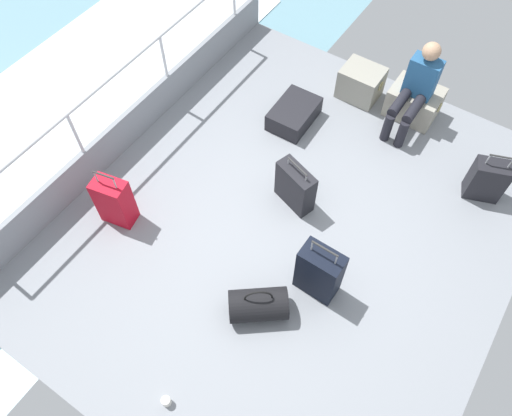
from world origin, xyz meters
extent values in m
cube|color=gray|center=(0.00, 0.00, -0.03)|extent=(4.40, 5.20, 0.06)
cube|color=gray|center=(-2.17, 0.00, 0.23)|extent=(0.06, 5.20, 0.45)
cylinder|color=silver|center=(-2.17, -0.69, 0.50)|extent=(0.04, 0.04, 1.00)
cylinder|color=silver|center=(-2.17, 0.69, 0.50)|extent=(0.04, 0.04, 1.00)
cylinder|color=silver|center=(-2.17, 2.08, 0.50)|extent=(0.04, 0.04, 1.00)
cylinder|color=silver|center=(-2.17, 0.00, 1.00)|extent=(0.04, 4.16, 0.04)
cube|color=white|center=(-3.60, 0.00, -0.34)|extent=(2.40, 7.28, 0.01)
cube|color=gray|center=(-0.30, 2.11, 0.20)|extent=(0.49, 0.41, 0.40)
torus|color=tan|center=(-0.55, 2.11, 0.28)|extent=(0.02, 0.12, 0.12)
torus|color=tan|center=(-0.05, 2.11, 0.28)|extent=(0.02, 0.12, 0.12)
cube|color=#9E9989|center=(0.38, 2.18, 0.19)|extent=(0.59, 0.46, 0.37)
torus|color=tan|center=(0.08, 2.18, 0.26)|extent=(0.02, 0.12, 0.12)
torus|color=tan|center=(0.68, 2.18, 0.26)|extent=(0.02, 0.12, 0.12)
cube|color=#26598C|center=(0.38, 2.13, 0.61)|extent=(0.34, 0.20, 0.48)
sphere|color=tan|center=(0.38, 2.13, 0.97)|extent=(0.20, 0.20, 0.20)
cylinder|color=black|center=(0.47, 1.83, 0.41)|extent=(0.12, 0.40, 0.12)
cylinder|color=black|center=(0.47, 1.63, 0.19)|extent=(0.11, 0.11, 0.37)
cylinder|color=black|center=(0.29, 1.83, 0.41)|extent=(0.12, 0.40, 0.12)
cylinder|color=black|center=(0.29, 1.63, 0.19)|extent=(0.11, 0.11, 0.37)
cube|color=#B70C1E|center=(-1.57, -0.93, 0.30)|extent=(0.38, 0.28, 0.59)
cylinder|color=#A5A8AD|center=(-1.67, -0.95, 0.67)|extent=(0.02, 0.02, 0.15)
cylinder|color=#A5A8AD|center=(-1.46, -0.91, 0.67)|extent=(0.02, 0.02, 0.15)
cylinder|color=#2D2D2D|center=(-1.57, -0.93, 0.74)|extent=(0.23, 0.06, 0.02)
cube|color=silver|center=(-1.59, -0.82, 0.45)|extent=(0.05, 0.02, 0.08)
cube|color=black|center=(-0.14, 0.27, 0.26)|extent=(0.48, 0.32, 0.52)
cylinder|color=#A5A8AD|center=(-0.27, 0.31, 0.56)|extent=(0.02, 0.02, 0.08)
cylinder|color=#A5A8AD|center=(-0.01, 0.23, 0.56)|extent=(0.02, 0.02, 0.08)
cylinder|color=#2D2D2D|center=(-0.14, 0.27, 0.60)|extent=(0.28, 0.11, 0.02)
cube|color=green|center=(-0.11, 0.37, 0.30)|extent=(0.05, 0.02, 0.08)
cube|color=black|center=(0.57, -0.47, 0.31)|extent=(0.41, 0.24, 0.63)
cylinder|color=#A5A8AD|center=(0.45, -0.47, 0.70)|extent=(0.02, 0.02, 0.14)
cylinder|color=#A5A8AD|center=(0.69, -0.47, 0.70)|extent=(0.02, 0.02, 0.14)
cylinder|color=#2D2D2D|center=(0.57, -0.47, 0.77)|extent=(0.26, 0.02, 0.02)
cube|color=white|center=(0.57, -0.35, 0.48)|extent=(0.05, 0.01, 0.08)
cube|color=black|center=(1.51, 1.48, 0.25)|extent=(0.42, 0.33, 0.50)
cylinder|color=#A5A8AD|center=(1.40, 1.44, 0.57)|extent=(0.02, 0.02, 0.14)
cylinder|color=#A5A8AD|center=(1.61, 1.52, 0.57)|extent=(0.02, 0.02, 0.14)
cylinder|color=#2D2D2D|center=(1.51, 1.48, 0.64)|extent=(0.23, 0.10, 0.02)
cube|color=green|center=(1.47, 1.59, 0.41)|extent=(0.05, 0.02, 0.08)
cube|color=black|center=(-0.75, 1.28, 0.12)|extent=(0.46, 0.65, 0.24)
cube|color=white|center=(-0.76, 1.60, 0.17)|extent=(0.05, 0.01, 0.08)
cylinder|color=black|center=(0.24, -1.00, 0.15)|extent=(0.62, 0.58, 0.31)
torus|color=black|center=(0.24, -1.00, 0.32)|extent=(0.22, 0.17, 0.26)
cylinder|color=white|center=(0.04, -2.13, 0.05)|extent=(0.08, 0.08, 0.10)
camera|label=1|loc=(1.20, -2.48, 4.52)|focal=35.05mm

